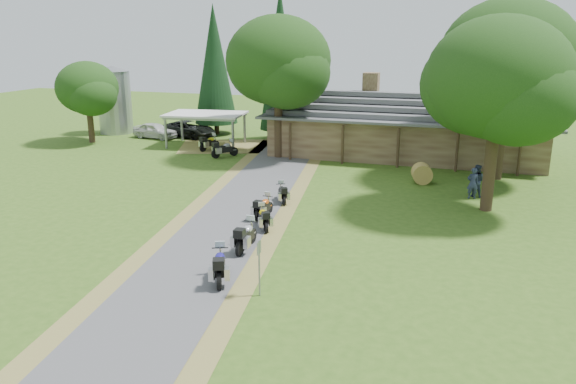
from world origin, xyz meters
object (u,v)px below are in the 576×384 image
(car_white_sedan, at_px, (155,129))
(motorcycle_row_d, at_px, (264,206))
(lodge, at_px, (406,124))
(car_dark_suv, at_px, (188,125))
(hay_bale, at_px, (422,174))
(silo, at_px, (114,100))
(motorcycle_row_a, at_px, (220,264))
(carport, at_px, (206,129))
(motorcycle_row_c, at_px, (263,217))
(motorcycle_row_e, at_px, (282,192))
(motorcycle_carport_a, at_px, (209,142))
(motorcycle_row_b, at_px, (246,235))
(motorcycle_carport_b, at_px, (225,148))

(car_white_sedan, xyz_separation_m, motorcycle_row_d, (17.09, -18.24, -0.27))
(lodge, relative_size, car_dark_suv, 3.75)
(motorcycle_row_d, distance_m, hay_bale, 11.98)
(silo, bearing_deg, motorcycle_row_a, -49.88)
(carport, relative_size, motorcycle_row_c, 3.67)
(lodge, xyz_separation_m, car_white_sedan, (-22.32, 0.32, -1.56))
(car_white_sedan, xyz_separation_m, motorcycle_row_e, (17.14, -15.33, -0.31))
(motorcycle_row_d, distance_m, motorcycle_carport_a, 17.98)
(lodge, height_order, car_white_sedan, lodge)
(carport, relative_size, motorcycle_row_a, 3.11)
(lodge, distance_m, motorcycle_row_b, 22.85)
(carport, bearing_deg, hay_bale, -27.66)
(silo, bearing_deg, lodge, -3.66)
(motorcycle_carport_a, bearing_deg, hay_bale, -89.61)
(lodge, bearing_deg, motorcycle_row_a, -99.29)
(silo, relative_size, motorcycle_row_c, 3.62)
(motorcycle_row_c, xyz_separation_m, motorcycle_row_e, (-0.50, 4.49, -0.02))
(motorcycle_carport_a, xyz_separation_m, hay_bale, (17.34, -5.33, -0.04))
(motorcycle_row_b, height_order, motorcycle_row_c, motorcycle_row_b)
(carport, height_order, motorcycle_row_a, carport)
(motorcycle_row_b, xyz_separation_m, motorcycle_row_c, (-0.23, 2.85, -0.10))
(silo, bearing_deg, motorcycle_carport_a, -21.82)
(motorcycle_row_a, bearing_deg, motorcycle_carport_b, 1.38)
(motorcycle_row_b, xyz_separation_m, hay_bale, (6.45, 13.96, -0.07))
(car_white_sedan, xyz_separation_m, motorcycle_carport_b, (9.23, -5.40, -0.20))
(motorcycle_row_c, bearing_deg, lodge, -43.91)
(car_dark_suv, height_order, motorcycle_row_a, car_dark_suv)
(carport, bearing_deg, motorcycle_carport_b, -55.00)
(motorcycle_row_e, distance_m, motorcycle_carport_a, 15.69)
(carport, bearing_deg, car_dark_suv, 129.34)
(lodge, distance_m, motorcycle_row_a, 26.08)
(car_white_sedan, relative_size, motorcycle_carport_a, 2.72)
(lodge, xyz_separation_m, carport, (-16.39, -1.40, -1.07))
(silo, height_order, motorcycle_row_b, silo)
(car_dark_suv, distance_m, motorcycle_row_a, 31.59)
(car_white_sedan, height_order, motorcycle_row_b, car_white_sedan)
(motorcycle_row_b, distance_m, motorcycle_row_e, 7.37)
(lodge, xyz_separation_m, motorcycle_carport_a, (-15.33, -3.05, -1.78))
(carport, xyz_separation_m, motorcycle_carport_b, (3.30, -3.68, -0.69))
(car_white_sedan, distance_m, motorcycle_carport_b, 10.69)
(silo, bearing_deg, hay_bale, -19.05)
(motorcycle_row_d, bearing_deg, car_white_sedan, 47.79)
(silo, xyz_separation_m, motorcycle_carport_b, (14.23, -6.83, -2.45))
(motorcycle_carport_b, distance_m, hay_bale, 15.46)
(motorcycle_row_a, height_order, motorcycle_row_c, motorcycle_row_a)
(car_dark_suv, height_order, motorcycle_row_d, car_dark_suv)
(motorcycle_row_c, relative_size, motorcycle_row_e, 1.03)
(motorcycle_row_d, height_order, motorcycle_carport_a, motorcycle_carport_a)
(motorcycle_row_a, relative_size, motorcycle_row_e, 1.22)
(car_white_sedan, height_order, motorcycle_row_c, car_white_sedan)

